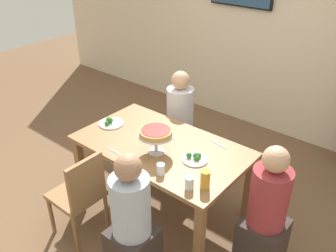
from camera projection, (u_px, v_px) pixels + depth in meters
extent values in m
plane|color=brown|center=(162.00, 206.00, 3.68)|extent=(12.00, 12.00, 0.00)
cube|color=beige|center=(276.00, 26.00, 4.46)|extent=(8.00, 0.12, 2.80)
cube|color=olive|center=(161.00, 146.00, 3.32)|extent=(1.58, 0.92, 0.04)
cube|color=olive|center=(81.00, 169.00, 3.64)|extent=(0.07, 0.07, 0.70)
cube|color=olive|center=(199.00, 239.00, 2.83)|extent=(0.07, 0.07, 0.70)
cube|color=olive|center=(136.00, 137.00, 4.18)|extent=(0.07, 0.07, 0.70)
cube|color=olive|center=(249.00, 189.00, 3.37)|extent=(0.07, 0.07, 0.70)
cube|color=#382D28|center=(261.00, 242.00, 2.97)|extent=(0.34, 0.34, 0.45)
cylinder|color=#993338|center=(269.00, 197.00, 2.74)|extent=(0.30, 0.30, 0.50)
sphere|color=tan|center=(276.00, 159.00, 2.57)|extent=(0.20, 0.20, 0.20)
cube|color=#382D28|center=(134.00, 251.00, 2.89)|extent=(0.34, 0.34, 0.45)
cylinder|color=silver|center=(131.00, 206.00, 2.65)|extent=(0.30, 0.30, 0.50)
sphere|color=#A87A5B|center=(128.00, 168.00, 2.48)|extent=(0.20, 0.20, 0.20)
cube|color=#382D28|center=(179.00, 145.00, 4.25)|extent=(0.34, 0.34, 0.45)
cylinder|color=silver|center=(180.00, 109.00, 4.02)|extent=(0.30, 0.30, 0.50)
sphere|color=tan|center=(181.00, 80.00, 3.84)|extent=(0.20, 0.20, 0.20)
cube|color=olive|center=(76.00, 194.00, 3.17)|extent=(0.40, 0.40, 0.04)
cube|color=olive|center=(86.00, 182.00, 2.96)|extent=(0.04, 0.36, 0.42)
cylinder|color=olive|center=(51.00, 215.00, 3.27)|extent=(0.04, 0.04, 0.41)
cylinder|color=olive|center=(82.00, 196.00, 3.50)|extent=(0.04, 0.04, 0.41)
cylinder|color=olive|center=(76.00, 234.00, 3.07)|extent=(0.04, 0.04, 0.41)
cylinder|color=olive|center=(107.00, 212.00, 3.31)|extent=(0.04, 0.04, 0.41)
cylinder|color=silver|center=(156.00, 152.00, 3.20)|extent=(0.15, 0.15, 0.01)
cylinder|color=silver|center=(156.00, 143.00, 3.15)|extent=(0.03, 0.03, 0.17)
cylinder|color=silver|center=(156.00, 135.00, 3.11)|extent=(0.32, 0.32, 0.01)
cylinder|color=tan|center=(156.00, 132.00, 3.10)|extent=(0.29, 0.29, 0.04)
cylinder|color=maroon|center=(156.00, 130.00, 3.09)|extent=(0.25, 0.25, 0.00)
cylinder|color=white|center=(111.00, 123.00, 3.64)|extent=(0.25, 0.25, 0.01)
sphere|color=#2D7028|center=(110.00, 120.00, 3.62)|extent=(0.06, 0.06, 0.06)
sphere|color=#2D7028|center=(107.00, 123.00, 3.59)|extent=(0.05, 0.05, 0.05)
sphere|color=#2D7028|center=(109.00, 120.00, 3.63)|extent=(0.06, 0.06, 0.06)
cylinder|color=white|center=(195.00, 159.00, 3.09)|extent=(0.22, 0.22, 0.01)
sphere|color=#2D7028|center=(196.00, 156.00, 3.07)|extent=(0.06, 0.06, 0.06)
sphere|color=#2D7028|center=(197.00, 158.00, 3.06)|extent=(0.05, 0.05, 0.05)
sphere|color=#2D7028|center=(199.00, 155.00, 3.09)|extent=(0.04, 0.04, 0.04)
sphere|color=#2D7028|center=(189.00, 155.00, 3.09)|extent=(0.05, 0.05, 0.05)
cylinder|color=gold|center=(205.00, 180.00, 2.74)|extent=(0.08, 0.08, 0.15)
cylinder|color=white|center=(161.00, 169.00, 2.90)|extent=(0.07, 0.07, 0.09)
cylinder|color=white|center=(189.00, 183.00, 2.74)|extent=(0.07, 0.07, 0.10)
cube|color=silver|center=(116.00, 152.00, 3.20)|extent=(0.18, 0.02, 0.00)
cube|color=silver|center=(218.00, 144.00, 3.31)|extent=(0.18, 0.05, 0.00)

